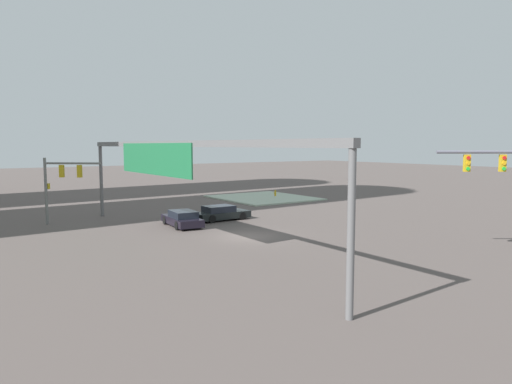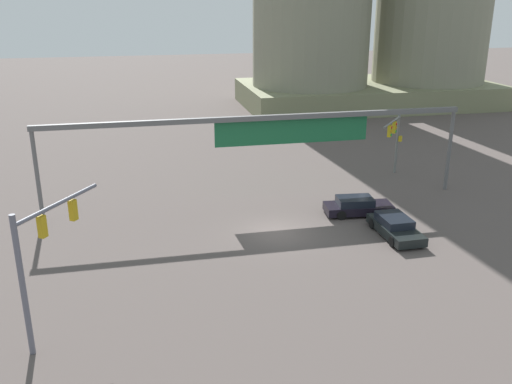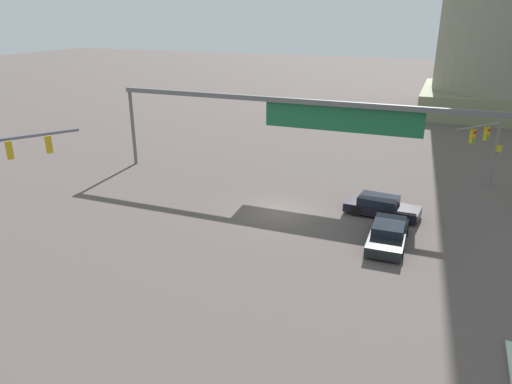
{
  "view_description": "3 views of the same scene",
  "coord_description": "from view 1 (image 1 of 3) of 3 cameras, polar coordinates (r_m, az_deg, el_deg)",
  "views": [
    {
      "loc": [
        -26.16,
        17.18,
        6.14
      ],
      "look_at": [
        -0.55,
        -0.35,
        3.04
      ],
      "focal_mm": 33.08,
      "sensor_mm": 36.0,
      "label": 1
    },
    {
      "loc": [
        -8.27,
        -31.7,
        14.17
      ],
      "look_at": [
        -0.78,
        2.67,
        1.83
      ],
      "focal_mm": 39.6,
      "sensor_mm": 36.0,
      "label": 2
    },
    {
      "loc": [
        9.08,
        -26.96,
        12.13
      ],
      "look_at": [
        -0.53,
        -2.79,
        2.27
      ],
      "focal_mm": 33.62,
      "sensor_mm": 36.0,
      "label": 3
    }
  ],
  "objects": [
    {
      "name": "ground_plane",
      "position": [
        31.89,
        -1.07,
        -5.4
      ],
      "size": [
        225.89,
        225.89,
        0.0
      ],
      "primitive_type": "plane",
      "color": "#544A47"
    },
    {
      "name": "sidewalk_corner",
      "position": [
        54.34,
        0.9,
        -0.7
      ],
      "size": [
        10.99,
        9.79,
        0.15
      ],
      "primitive_type": "cube",
      "color": "#A3B49F",
      "rests_on": "ground"
    },
    {
      "name": "traffic_signal_near_corner",
      "position": [
        39.16,
        -22.68,
        1.47
      ],
      "size": [
        3.33,
        3.59,
        5.17
      ],
      "rotation": [
        0.0,
        0.0,
        -2.27
      ],
      "color": "slate",
      "rests_on": "ground"
    },
    {
      "name": "traffic_signal_opposite_side",
      "position": [
        29.68,
        28.03,
        1.38
      ],
      "size": [
        3.03,
        4.57,
        6.23
      ],
      "rotation": [
        0.0,
        0.0,
        1.0
      ],
      "color": "slate",
      "rests_on": "ground"
    },
    {
      "name": "overhead_sign_gantry",
      "position": [
        29.32,
        -10.75,
        4.29
      ],
      "size": [
        29.84,
        0.43,
        6.38
      ],
      "color": "#5E5E60",
      "rests_on": "ground"
    },
    {
      "name": "sedan_car_approaching",
      "position": [
        38.75,
        -4.27,
        -2.57
      ],
      "size": [
        2.05,
        4.63,
        1.21
      ],
      "rotation": [
        0.0,
        0.0,
        -1.56
      ],
      "color": "black",
      "rests_on": "ground"
    },
    {
      "name": "sedan_car_waiting_far",
      "position": [
        36.16,
        -8.9,
        -3.22
      ],
      "size": [
        4.72,
        2.31,
        1.21
      ],
      "rotation": [
        0.0,
        0.0,
        -0.1
      ],
      "color": "black",
      "rests_on": "ground"
    },
    {
      "name": "fire_hydrant_on_curb",
      "position": [
        55.52,
        2.34,
        -0.14
      ],
      "size": [
        0.33,
        0.22,
        0.71
      ],
      "color": "gold",
      "rests_on": "sidewalk_corner"
    }
  ]
}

